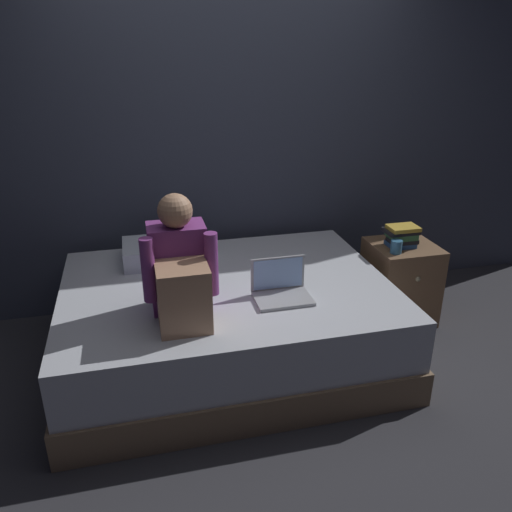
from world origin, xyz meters
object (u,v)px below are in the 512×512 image
object	(u,v)px
mug	(396,247)
laptop	(281,288)
nightstand	(400,282)
bed	(228,321)
person_sitting	(180,272)
book_stack	(402,236)
pillow	(166,251)

from	to	relation	value
mug	laptop	bearing A→B (deg)	-159.55
nightstand	bed	bearing A→B (deg)	-170.92
nightstand	person_sitting	xyz separation A→B (m)	(-1.60, -0.52, 0.49)
mug	book_stack	bearing A→B (deg)	48.64
bed	mug	distance (m)	1.23
book_stack	laptop	bearing A→B (deg)	-156.04
person_sitting	laptop	bearing A→B (deg)	6.34
pillow	bed	bearing A→B (deg)	-54.43
laptop	bed	bearing A→B (deg)	137.38
laptop	pillow	world-z (taller)	laptop
person_sitting	laptop	size ratio (longest dim) A/B	2.05
book_stack	bed	bearing A→B (deg)	-171.27
person_sitting	mug	distance (m)	1.53
mug	nightstand	bearing A→B (deg)	42.69
book_stack	mug	distance (m)	0.14
bed	mug	bearing A→B (deg)	4.30
laptop	pillow	size ratio (longest dim) A/B	0.57
pillow	nightstand	bearing A→B (deg)	-8.49
laptop	mug	distance (m)	0.96
laptop	nightstand	bearing A→B (deg)	23.85
person_sitting	pillow	xyz separation A→B (m)	(-0.02, 0.76, -0.19)
nightstand	book_stack	bearing A→B (deg)	-159.19
person_sitting	pillow	world-z (taller)	person_sitting
bed	nightstand	world-z (taller)	nightstand
person_sitting	pillow	size ratio (longest dim) A/B	1.17
bed	book_stack	bearing A→B (deg)	8.73
bed	nightstand	xyz separation A→B (m)	(1.30, 0.21, 0.03)
person_sitting	laptop	distance (m)	0.61
nightstand	pillow	bearing A→B (deg)	171.51
bed	pillow	distance (m)	0.64
bed	laptop	xyz separation A→B (m)	(0.27, -0.25, 0.32)
nightstand	laptop	bearing A→B (deg)	-156.15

